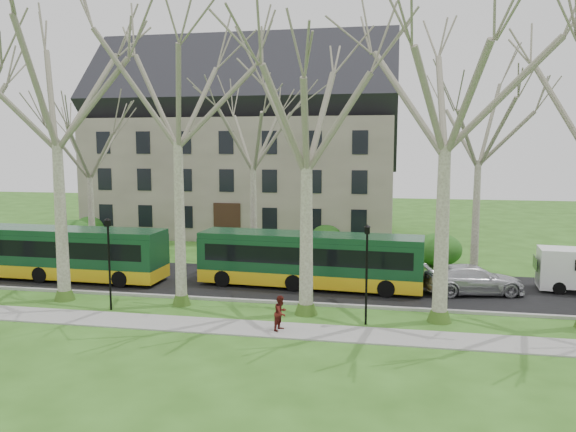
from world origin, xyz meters
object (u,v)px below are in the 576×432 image
at_px(bus_lead, 61,253).
at_px(bus_follow, 309,259).
at_px(pedestrian_b, 281,313).
at_px(sedan, 473,279).

relative_size(bus_lead, bus_follow, 1.01).
bearing_deg(bus_lead, pedestrian_b, -23.67).
xyz_separation_m(bus_lead, sedan, (23.01, 0.98, -0.78)).
height_order(bus_lead, sedan, bus_lead).
bearing_deg(bus_follow, sedan, 4.83).
bearing_deg(bus_follow, bus_lead, -173.14).
height_order(sedan, pedestrian_b, sedan).
bearing_deg(pedestrian_b, sedan, -28.98).
height_order(bus_follow, pedestrian_b, bus_follow).
relative_size(bus_follow, sedan, 2.35).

